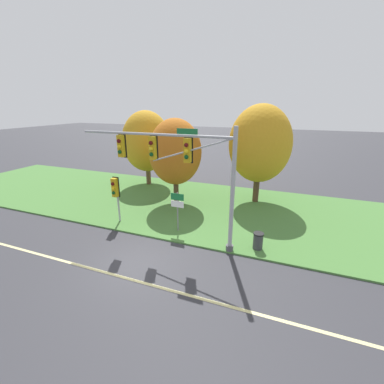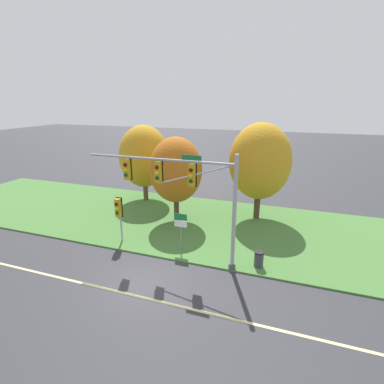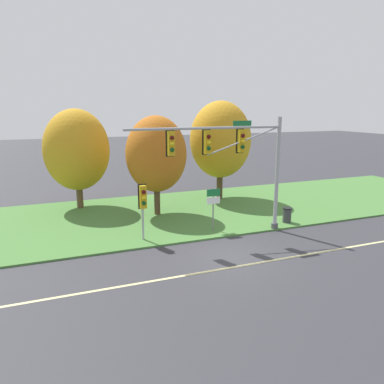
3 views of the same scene
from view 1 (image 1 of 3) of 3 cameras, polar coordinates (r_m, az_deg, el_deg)
The scene contains 10 objects.
ground_plane at distance 13.72m, azimuth -12.68°, elevation -15.01°, with size 160.00×160.00×0.00m, color #333338.
lane_stripe at distance 12.94m, azimuth -15.72°, elevation -17.60°, with size 36.00×0.16×0.01m, color beige.
grass_verge at distance 20.22m, azimuth 0.17°, elevation -2.87°, with size 48.00×11.50×0.10m, color #477A38.
traffic_signal_mast at distance 13.43m, azimuth -2.82°, elevation 6.51°, with size 9.02×0.49×6.52m.
pedestrian_signal_near_kerb at distance 17.18m, azimuth -16.66°, elevation 0.40°, with size 0.46×0.55×3.09m.
route_sign_post at distance 15.50m, azimuth -3.25°, elevation -3.02°, with size 0.84×0.08×2.49m.
tree_nearest_road at distance 24.93m, azimuth -10.06°, elevation 10.97°, with size 4.52×4.52×6.97m.
tree_left_of_mast at distance 19.55m, azimuth -3.74°, elevation 8.82°, with size 3.98×3.98×6.54m.
tree_behind_signpost at distance 20.36m, azimuth 14.85°, elevation 10.24°, with size 4.68×4.68×7.54m.
trash_bin at distance 14.55m, azimuth 14.46°, elevation -10.43°, with size 0.56×0.56×0.93m.
Camera 1 is at (6.70, -9.29, 7.55)m, focal length 24.00 mm.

